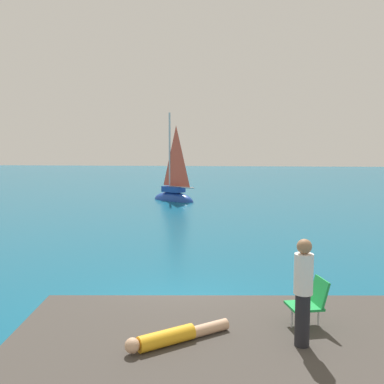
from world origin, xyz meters
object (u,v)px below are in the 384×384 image
object	(u,v)px
sailboat_near	(174,195)
person_standing	(303,289)
person_sunbather	(174,336)
beach_chair	(311,300)

from	to	relation	value
sailboat_near	person_standing	size ratio (longest dim) A/B	4.40
person_sunbather	beach_chair	bearing A→B (deg)	-15.80
person_standing	beach_chair	size ratio (longest dim) A/B	2.03
sailboat_near	person_standing	xyz separation A→B (m)	(5.39, -24.87, 1.48)
person_standing	beach_chair	world-z (taller)	person_standing
person_sunbather	sailboat_near	bearing A→B (deg)	60.91
sailboat_near	beach_chair	world-z (taller)	sailboat_near
sailboat_near	beach_chair	distance (m)	24.81
sailboat_near	person_standing	world-z (taller)	sailboat_near
sailboat_near	person_sunbather	distance (m)	25.23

